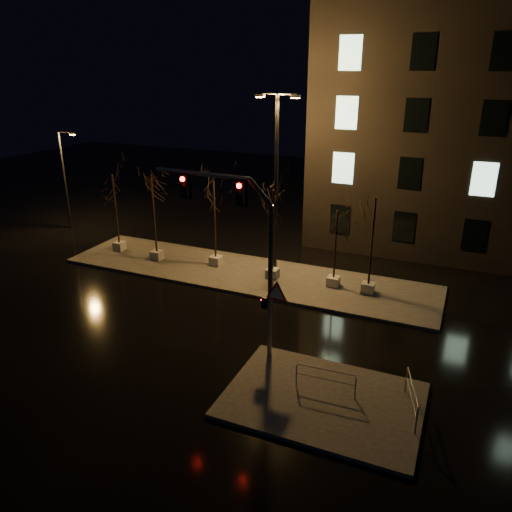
% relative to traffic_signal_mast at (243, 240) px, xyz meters
% --- Properties ---
extents(ground, '(90.00, 90.00, 0.00)m').
position_rel_traffic_signal_mast_xyz_m(ground, '(-3.42, 1.47, -5.02)').
color(ground, black).
rests_on(ground, ground).
extents(median, '(22.00, 5.00, 0.15)m').
position_rel_traffic_signal_mast_xyz_m(median, '(-3.42, 7.47, -4.95)').
color(median, '#403E39').
rests_on(median, ground).
extents(sidewalk_corner, '(7.00, 5.00, 0.15)m').
position_rel_traffic_signal_mast_xyz_m(sidewalk_corner, '(4.08, -2.03, -4.95)').
color(sidewalk_corner, '#403E39').
rests_on(sidewalk_corner, ground).
extents(tree_0, '(1.80, 1.80, 5.11)m').
position_rel_traffic_signal_mast_xyz_m(tree_0, '(-12.49, 7.68, -1.00)').
color(tree_0, '#BCB8AF').
rests_on(tree_0, median).
extents(tree_1, '(1.80, 1.80, 5.28)m').
position_rel_traffic_signal_mast_xyz_m(tree_1, '(-9.29, 7.24, -0.86)').
color(tree_1, '#BCB8AF').
rests_on(tree_1, median).
extents(tree_2, '(1.80, 1.80, 5.28)m').
position_rel_traffic_signal_mast_xyz_m(tree_2, '(-5.51, 7.88, -0.86)').
color(tree_2, '#BCB8AF').
rests_on(tree_2, median).
extents(tree_3, '(1.80, 1.80, 5.22)m').
position_rel_traffic_signal_mast_xyz_m(tree_3, '(-1.64, 7.40, -0.91)').
color(tree_3, '#BCB8AF').
rests_on(tree_3, median).
extents(tree_4, '(1.80, 1.80, 4.40)m').
position_rel_traffic_signal_mast_xyz_m(tree_4, '(1.82, 7.69, -1.53)').
color(tree_4, '#BCB8AF').
rests_on(tree_4, median).
extents(tree_5, '(1.80, 1.80, 5.37)m').
position_rel_traffic_signal_mast_xyz_m(tree_5, '(3.73, 7.58, -0.80)').
color(tree_5, '#BCB8AF').
rests_on(tree_5, median).
extents(traffic_signal_mast, '(6.06, 0.52, 7.41)m').
position_rel_traffic_signal_mast_xyz_m(traffic_signal_mast, '(0.00, 0.00, 0.00)').
color(traffic_signal_mast, '#5B5F63').
rests_on(traffic_signal_mast, sidewalk_corner).
extents(streetlight_main, '(2.48, 0.32, 9.96)m').
position_rel_traffic_signal_mast_xyz_m(streetlight_main, '(-1.96, 8.60, 0.88)').
color(streetlight_main, black).
rests_on(streetlight_main, median).
extents(streetlight_far, '(1.38, 0.51, 7.09)m').
position_rel_traffic_signal_mast_xyz_m(streetlight_far, '(-19.11, 10.53, -1.12)').
color(streetlight_far, black).
rests_on(streetlight_far, ground).
extents(guard_rail_a, '(2.26, 0.14, 0.98)m').
position_rel_traffic_signal_mast_xyz_m(guard_rail_a, '(4.04, -1.63, -4.23)').
color(guard_rail_a, '#5B5F63').
rests_on(guard_rail_a, sidewalk_corner).
extents(guard_rail_b, '(0.67, 2.23, 1.10)m').
position_rel_traffic_signal_mast_xyz_m(guard_rail_b, '(7.08, -1.56, -4.16)').
color(guard_rail_b, '#5B5F63').
rests_on(guard_rail_b, sidewalk_corner).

